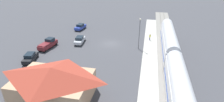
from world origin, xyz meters
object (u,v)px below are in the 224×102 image
object	(u,v)px
sedan_blue	(80,27)
sedan_silver	(80,40)
pedestrian_on_platform	(150,37)
pickup_maroon	(48,44)
sedan_black	(30,57)
light_pole_near_platform	(140,30)
station_building	(53,83)
passenger_train	(180,96)

from	to	relation	value
sedan_blue	sedan_silver	world-z (taller)	same
pedestrian_on_platform	sedan_silver	world-z (taller)	pedestrian_on_platform
pickup_maroon	sedan_black	size ratio (longest dim) A/B	1.18
pedestrian_on_platform	light_pole_near_platform	size ratio (longest dim) A/B	0.23
pedestrian_on_platform	station_building	bearing A→B (deg)	61.78
sedan_silver	sedan_blue	bearing A→B (deg)	-70.64
sedan_silver	light_pole_near_platform	xyz separation A→B (m)	(-15.02, 0.50, 3.87)
passenger_train	pedestrian_on_platform	xyz separation A→B (m)	(4.24, -25.04, -1.58)
sedan_blue	light_pole_near_platform	xyz separation A→B (m)	(-18.56, 10.57, 3.87)
passenger_train	sedan_silver	bearing A→B (deg)	-42.90
pickup_maroon	sedan_black	xyz separation A→B (m)	(0.32, 6.84, -0.15)
station_building	sedan_silver	distance (m)	21.31
pickup_maroon	sedan_blue	size ratio (longest dim) A/B	1.19
station_building	sedan_black	xyz separation A→B (m)	(10.61, -9.78, -1.93)
sedan_silver	sedan_black	bearing A→B (deg)	58.53
pedestrian_on_platform	sedan_black	size ratio (longest dim) A/B	0.36
sedan_silver	pedestrian_on_platform	bearing A→B (deg)	-164.83
station_building	sedan_blue	world-z (taller)	station_building
sedan_black	passenger_train	bearing A→B (deg)	162.23
sedan_silver	light_pole_near_platform	size ratio (longest dim) A/B	0.62
light_pole_near_platform	pedestrian_on_platform	bearing A→B (deg)	-115.94
pickup_maroon	light_pole_near_platform	bearing A→B (deg)	-170.07
station_building	sedan_silver	size ratio (longest dim) A/B	2.55
sedan_silver	sedan_black	size ratio (longest dim) A/B	0.97
station_building	light_pole_near_platform	xyz separation A→B (m)	(-11.20, -20.38, 1.94)
pedestrian_on_platform	sedan_blue	xyz separation A→B (m)	(21.12, -5.30, -0.40)
pedestrian_on_platform	sedan_black	xyz separation A→B (m)	(24.37, 15.87, -0.40)
passenger_train	pickup_maroon	bearing A→B (deg)	-29.51
pickup_maroon	passenger_train	bearing A→B (deg)	150.49
passenger_train	light_pole_near_platform	xyz separation A→B (m)	(6.80, -19.77, 1.89)
sedan_silver	sedan_black	world-z (taller)	same
sedan_blue	sedan_black	size ratio (longest dim) A/B	0.99
sedan_blue	passenger_train	bearing A→B (deg)	129.88
passenger_train	sedan_black	world-z (taller)	passenger_train
passenger_train	sedan_silver	xyz separation A→B (m)	(21.82, -20.27, -1.98)
passenger_train	sedan_black	bearing A→B (deg)	-17.77
passenger_train	pedestrian_on_platform	bearing A→B (deg)	-80.40
pickup_maroon	sedan_silver	bearing A→B (deg)	-146.63
pedestrian_on_platform	sedan_blue	size ratio (longest dim) A/B	0.36
passenger_train	pedestrian_on_platform	world-z (taller)	passenger_train
station_building	sedan_black	size ratio (longest dim) A/B	2.47
sedan_black	light_pole_near_platform	distance (m)	24.56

